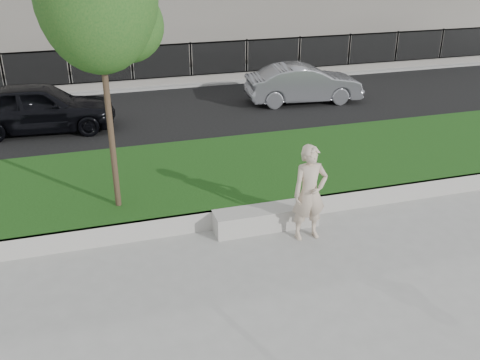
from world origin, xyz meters
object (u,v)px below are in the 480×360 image
object	(u,v)px
car_dark	(39,107)
car_silver	(304,84)
man	(310,193)
book	(305,201)
stone_bench	(266,218)

from	to	relation	value
car_dark	car_silver	bearing A→B (deg)	-81.04
man	book	xyz separation A→B (m)	(0.19, 0.61, -0.49)
stone_bench	man	bearing A→B (deg)	-40.53
car_silver	car_dark	bearing A→B (deg)	99.31
book	car_silver	size ratio (longest dim) A/B	0.06
stone_bench	car_dark	bearing A→B (deg)	121.37
stone_bench	man	world-z (taller)	man
stone_bench	book	world-z (taller)	book
book	car_dark	distance (m)	8.80
book	car_dark	size ratio (longest dim) A/B	0.06
man	book	size ratio (longest dim) A/B	7.79
man	book	distance (m)	0.81
stone_bench	car_dark	distance (m)	8.40
man	car_silver	distance (m)	8.95
stone_bench	book	bearing A→B (deg)	4.32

